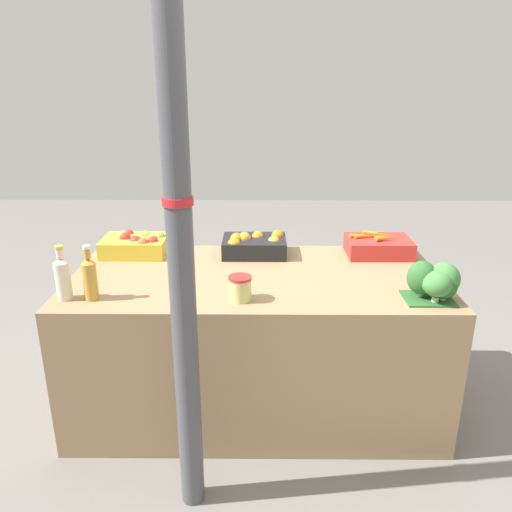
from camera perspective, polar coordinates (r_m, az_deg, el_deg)
name	(u,v)px	position (r m, az deg, el deg)	size (l,w,h in m)	color
ground_plane	(256,400)	(2.96, 0.00, -16.10)	(10.00, 10.00, 0.00)	slate
market_table	(256,340)	(2.75, 0.00, -9.57)	(1.90, 0.94, 0.77)	#937551
support_pole	(179,233)	(1.80, -8.74, 2.57)	(0.11, 0.11, 2.40)	#4C4C51
apple_crate	(136,244)	(2.95, -13.54, 1.30)	(0.36, 0.26, 0.13)	gold
orange_crate	(254,245)	(2.86, -0.22, 1.27)	(0.36, 0.26, 0.13)	black
carrot_crate	(378,246)	(2.94, 13.80, 1.12)	(0.36, 0.26, 0.13)	red
broccoli_pile	(436,281)	(2.40, 19.86, -2.74)	(0.24, 0.20, 0.18)	#2D602D
juice_bottle_cloudy	(63,277)	(2.42, -21.22, -2.27)	(0.07, 0.07, 0.26)	beige
juice_bottle_amber	(90,277)	(2.38, -18.46, -2.33)	(0.06, 0.06, 0.26)	gold
pickle_jar	(240,288)	(2.27, -1.82, -3.69)	(0.11, 0.11, 0.11)	#D1CC75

